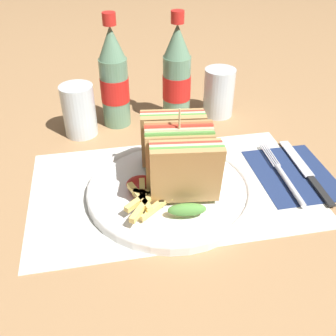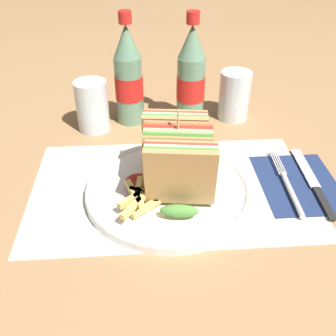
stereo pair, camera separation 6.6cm
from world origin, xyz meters
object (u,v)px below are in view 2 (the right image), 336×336
object	(u,v)px
fork	(289,187)
coke_bottle_near	(129,78)
knife	(313,181)
coke_bottle_far	(191,78)
glass_near	(234,96)
plate_main	(169,189)
glass_far	(93,109)
club_sandwich	(178,158)

from	to	relation	value
fork	coke_bottle_near	bearing A→B (deg)	136.94
knife	coke_bottle_far	distance (m)	0.32
knife	glass_near	size ratio (longest dim) A/B	1.88
knife	coke_bottle_far	world-z (taller)	coke_bottle_far
plate_main	glass_near	xyz separation A→B (m)	(0.16, 0.26, 0.04)
plate_main	coke_bottle_far	distance (m)	0.28
coke_bottle_near	coke_bottle_far	distance (m)	0.13
glass_near	coke_bottle_far	bearing A→B (deg)	-173.66
plate_main	glass_far	world-z (taller)	glass_far
knife	coke_bottle_far	bearing A→B (deg)	129.75
knife	coke_bottle_far	size ratio (longest dim) A/B	0.86
plate_main	knife	xyz separation A→B (m)	(0.25, 0.01, -0.00)
fork	glass_far	size ratio (longest dim) A/B	1.75
glass_near	glass_far	world-z (taller)	same
knife	glass_near	bearing A→B (deg)	111.45
fork	coke_bottle_far	bearing A→B (deg)	120.54
knife	coke_bottle_near	world-z (taller)	coke_bottle_near
club_sandwich	coke_bottle_near	xyz separation A→B (m)	(-0.08, 0.26, 0.03)
coke_bottle_far	glass_near	xyz separation A→B (m)	(0.10, 0.01, -0.05)
glass_far	club_sandwich	bearing A→B (deg)	-55.82
glass_near	glass_far	distance (m)	0.31
coke_bottle_far	knife	bearing A→B (deg)	-52.25
knife	glass_near	xyz separation A→B (m)	(-0.09, 0.25, 0.05)
fork	glass_near	bearing A→B (deg)	100.89
coke_bottle_near	plate_main	bearing A→B (deg)	-76.09
coke_bottle_near	coke_bottle_far	bearing A→B (deg)	-5.30
club_sandwich	coke_bottle_far	distance (m)	0.26
knife	coke_bottle_near	bearing A→B (deg)	143.24
fork	glass_near	xyz separation A→B (m)	(-0.04, 0.27, 0.04)
coke_bottle_near	fork	bearing A→B (deg)	-45.06
coke_bottle_near	glass_far	size ratio (longest dim) A/B	2.19
glass_far	plate_main	bearing A→B (deg)	-58.56
glass_near	glass_far	bearing A→B (deg)	-174.44
plate_main	club_sandwich	bearing A→B (deg)	10.60
glass_far	knife	bearing A→B (deg)	-29.56
knife	glass_near	world-z (taller)	glass_near
fork	knife	distance (m)	0.05
fork	glass_far	distance (m)	0.42
club_sandwich	fork	xyz separation A→B (m)	(0.19, -0.01, -0.06)
plate_main	coke_bottle_far	xyz separation A→B (m)	(0.06, 0.25, 0.09)
club_sandwich	glass_near	distance (m)	0.30
coke_bottle_far	coke_bottle_near	bearing A→B (deg)	174.70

